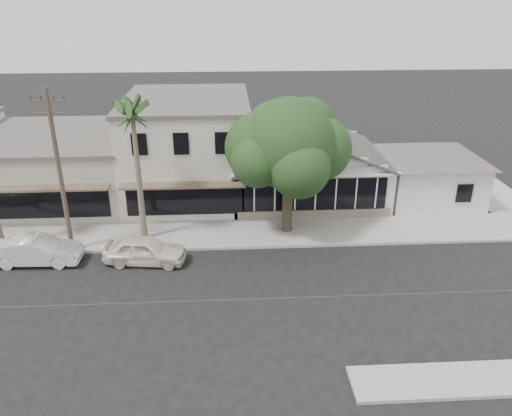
{
  "coord_description": "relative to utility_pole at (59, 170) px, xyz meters",
  "views": [
    {
      "loc": [
        -0.3,
        -19.6,
        13.33
      ],
      "look_at": [
        1.2,
        6.0,
        2.01
      ],
      "focal_mm": 35.0,
      "sensor_mm": 36.0,
      "label": 1
    }
  ],
  "objects": [
    {
      "name": "shade_tree",
      "position": [
        12.02,
        1.93,
        0.5
      ],
      "size": [
        7.24,
        6.54,
        8.03
      ],
      "rotation": [
        0.0,
        0.0,
        0.07
      ],
      "color": "#3F3426",
      "rests_on": "ground"
    },
    {
      "name": "palm_east",
      "position": [
        3.78,
        1.16,
        2.62
      ],
      "size": [
        2.77,
        2.77,
        8.63
      ],
      "color": "#726651",
      "rests_on": "ground"
    },
    {
      "name": "row_building_near",
      "position": [
        6.0,
        8.3,
        -1.54
      ],
      "size": [
        8.0,
        10.0,
        6.5
      ],
      "primitive_type": "cube",
      "color": "beige",
      "rests_on": "ground"
    },
    {
      "name": "row_building_midnear",
      "position": [
        -3.0,
        8.3,
        -2.69
      ],
      "size": [
        10.0,
        10.0,
        4.2
      ],
      "primitive_type": "cube",
      "color": "#B3AEA1",
      "rests_on": "ground"
    },
    {
      "name": "car_0",
      "position": [
        4.21,
        -1.44,
        -4.05
      ],
      "size": [
        4.49,
        2.24,
        1.47
      ],
      "primitive_type": "imported",
      "rotation": [
        0.0,
        0.0,
        1.45
      ],
      "color": "silver",
      "rests_on": "ground"
    },
    {
      "name": "ground",
      "position": [
        9.0,
        -5.2,
        -4.79
      ],
      "size": [
        140.0,
        140.0,
        0.0
      ],
      "primitive_type": "plane",
      "color": "black",
      "rests_on": "ground"
    },
    {
      "name": "side_cottage",
      "position": [
        22.2,
        6.3,
        -3.29
      ],
      "size": [
        6.0,
        6.0,
        3.0
      ],
      "primitive_type": "cube",
      "color": "beige",
      "rests_on": "ground"
    },
    {
      "name": "utility_pole",
      "position": [
        0.0,
        0.0,
        0.0
      ],
      "size": [
        1.8,
        0.24,
        9.0
      ],
      "color": "brown",
      "rests_on": "ground"
    },
    {
      "name": "sidewalk_north",
      "position": [
        1.0,
        1.55,
        -4.71
      ],
      "size": [
        90.0,
        3.5,
        0.15
      ],
      "primitive_type": "cube",
      "color": "#9E9991",
      "rests_on": "ground"
    },
    {
      "name": "car_1",
      "position": [
        -1.43,
        -1.18,
        -4.04
      ],
      "size": [
        4.57,
        1.7,
        1.49
      ],
      "primitive_type": "imported",
      "rotation": [
        0.0,
        0.0,
        1.54
      ],
      "color": "silver",
      "rests_on": "ground"
    },
    {
      "name": "corner_shop",
      "position": [
        14.0,
        7.27,
        -2.17
      ],
      "size": [
        10.4,
        8.6,
        5.1
      ],
      "color": "beige",
      "rests_on": "ground"
    }
  ]
}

